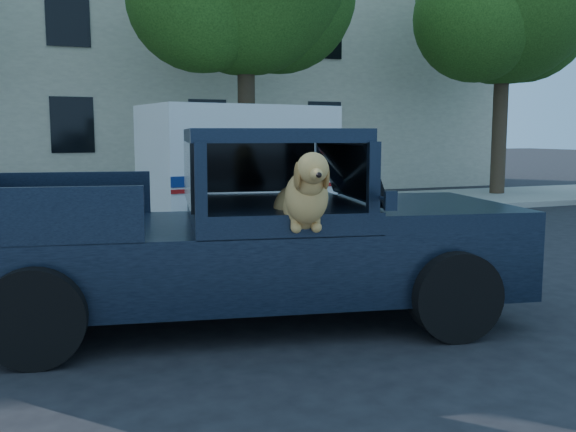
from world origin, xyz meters
name	(u,v)px	position (x,y,z in m)	size (l,w,h in m)	color
ground	(57,347)	(0.00, 0.00, 0.00)	(120.00, 120.00, 0.00)	black
far_sidewalk	(41,218)	(0.00, 9.20, 0.07)	(60.00, 4.00, 0.15)	gray
lane_stripes	(187,262)	(2.00, 3.40, 0.01)	(21.60, 0.14, 0.01)	silver
street_tree_right	(505,5)	(13.03, 9.62, 5.71)	(6.00, 5.20, 8.60)	#332619
building_main	(126,57)	(3.00, 16.50, 4.50)	(26.00, 6.00, 9.00)	beige
pickup_truck	(235,257)	(1.80, 0.24, 0.68)	(5.93, 3.38, 2.01)	black
mail_truck	(252,175)	(4.15, 6.64, 1.10)	(4.86, 2.93, 2.52)	silver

